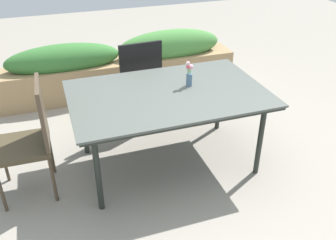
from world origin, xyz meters
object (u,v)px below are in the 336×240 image
at_px(chair_far_side, 138,78).
at_px(dining_table, 168,97).
at_px(planter_box, 121,66).
at_px(chair_end_left, 31,135).
at_px(flower_vase, 189,73).

bearing_deg(chair_far_side, dining_table, -89.80).
relative_size(dining_table, planter_box, 0.56).
distance_m(chair_end_left, flower_vase, 1.40).
height_order(dining_table, planter_box, planter_box).
distance_m(chair_end_left, chair_far_side, 1.39).
relative_size(chair_far_side, flower_vase, 4.15).
bearing_deg(planter_box, dining_table, -87.57).
distance_m(dining_table, planter_box, 1.67).
height_order(chair_far_side, planter_box, chair_far_side).
relative_size(flower_vase, planter_box, 0.08).
distance_m(dining_table, chair_far_side, 0.87).
xyz_separation_m(dining_table, chair_far_side, (-0.05, 0.85, -0.17)).
distance_m(chair_far_side, flower_vase, 0.89).
distance_m(dining_table, chair_end_left, 1.16).
relative_size(dining_table, flower_vase, 7.33).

